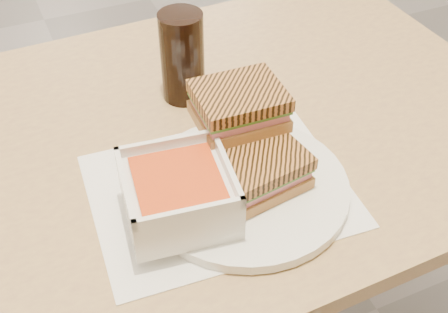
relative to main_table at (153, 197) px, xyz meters
name	(u,v)px	position (x,y,z in m)	size (l,w,h in m)	color
main_table	(153,197)	(0.00, 0.00, 0.00)	(1.22, 0.73, 0.75)	tan
tray_liner	(219,190)	(0.06, -0.13, 0.11)	(0.36, 0.29, 0.00)	white
plate	(246,187)	(0.09, -0.15, 0.12)	(0.28, 0.28, 0.01)	white
soup_bowl	(178,195)	(-0.01, -0.16, 0.16)	(0.15, 0.15, 0.07)	white
panini_lower	(260,169)	(0.11, -0.16, 0.16)	(0.13, 0.11, 0.05)	#AD803D
panini_upper	(239,106)	(0.11, -0.08, 0.21)	(0.12, 0.10, 0.05)	#AD803D
cola_glass	(182,57)	(0.10, 0.09, 0.19)	(0.07, 0.07, 0.15)	black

